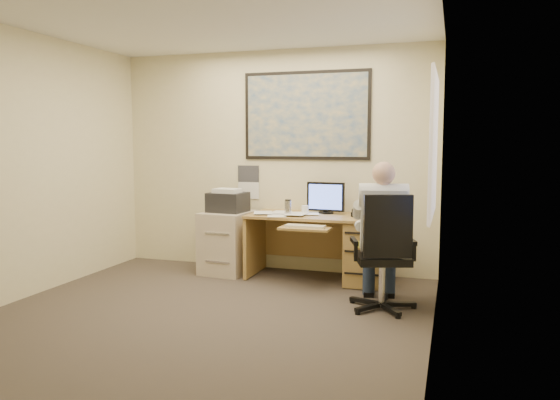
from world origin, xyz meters
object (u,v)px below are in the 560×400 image
(desk, at_px, (347,243))
(person, at_px, (383,236))
(office_chair, at_px, (380,276))
(filing_cabinet, at_px, (228,236))

(desk, distance_m, person, 1.08)
(office_chair, bearing_deg, desk, 98.61)
(filing_cabinet, height_order, person, person)
(filing_cabinet, height_order, office_chair, office_chair)
(desk, bearing_deg, person, -60.90)
(filing_cabinet, relative_size, office_chair, 0.92)
(filing_cabinet, xyz_separation_m, office_chair, (1.95, -0.97, -0.12))
(filing_cabinet, bearing_deg, office_chair, -20.93)
(desk, relative_size, person, 1.14)
(desk, distance_m, office_chair, 1.12)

